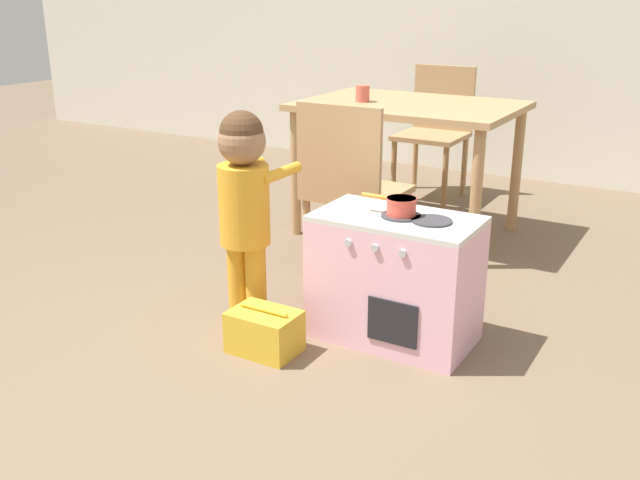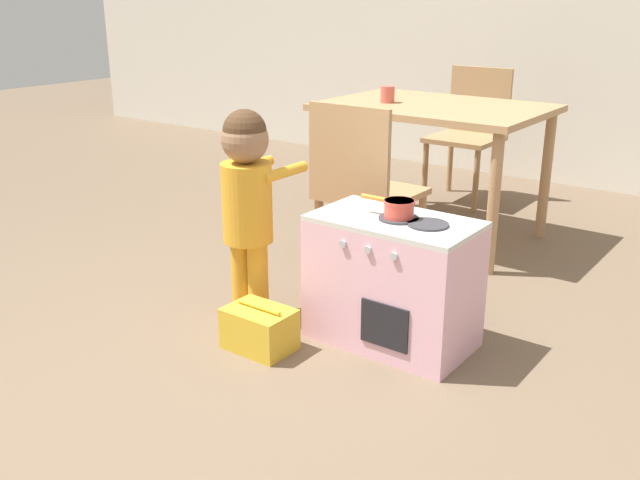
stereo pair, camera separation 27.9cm
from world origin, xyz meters
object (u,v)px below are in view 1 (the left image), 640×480
toy_basket (264,332)px  dining_chair_near (351,186)px  dining_chair_far (435,128)px  child_figure (244,192)px  dining_table (409,120)px  toy_pot (400,205)px  cup_on_table (363,94)px  play_kitchen (395,278)px

toy_basket → dining_chair_near: dining_chair_near is taller
dining_chair_far → child_figure: bearing=91.8°
dining_table → toy_pot: bearing=-67.5°
toy_pot → dining_chair_far: dining_chair_far is taller
toy_pot → cup_on_table: 1.38m
toy_basket → dining_chair_near: 0.89m
toy_pot → cup_on_table: bearing=123.3°
dining_chair_far → cup_on_table: bearing=84.9°
play_kitchen → dining_table: size_ratio=0.54×
play_kitchen → child_figure: child_figure is taller
cup_on_table → play_kitchen: bearing=-57.1°
toy_basket → dining_table: dining_table is taller
play_kitchen → dining_table: dining_table is taller
dining_table → dining_chair_near: (0.06, -0.78, -0.18)m
toy_pot → toy_basket: bearing=-137.0°
toy_basket → toy_pot: bearing=43.0°
dining_table → child_figure: bearing=-93.6°
toy_pot → dining_chair_near: 0.65m
play_kitchen → cup_on_table: size_ratio=7.02×
dining_table → play_kitchen: bearing=-68.0°
toy_pot → dining_table: dining_table is taller
cup_on_table → dining_chair_near: bearing=-66.4°
toy_pot → dining_chair_near: bearing=134.6°
toy_basket → cup_on_table: cup_on_table is taller
dining_chair_near → dining_table: bearing=94.5°
play_kitchen → toy_pot: (0.01, 0.00, 0.30)m
toy_basket → child_figure: bearing=137.9°
dining_table → dining_chair_far: size_ratio=1.36×
toy_pot → toy_basket: (-0.38, -0.36, -0.47)m
cup_on_table → toy_pot: bearing=-56.7°
child_figure → dining_table: bearing=86.4°
dining_chair_far → cup_on_table: dining_chair_far is taller
dining_table → cup_on_table: cup_on_table is taller
dining_table → dining_chair_far: dining_chair_far is taller
toy_basket → play_kitchen: bearing=43.8°
dining_chair_near → dining_chair_far: (-0.22, 1.58, 0.00)m
toy_pot → dining_chair_far: bearing=108.2°
play_kitchen → dining_chair_far: 2.15m
child_figure → cup_on_table: bearing=96.6°
dining_table → toy_basket: bearing=-85.3°
child_figure → dining_chair_far: size_ratio=1.04×
child_figure → dining_table: 1.40m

